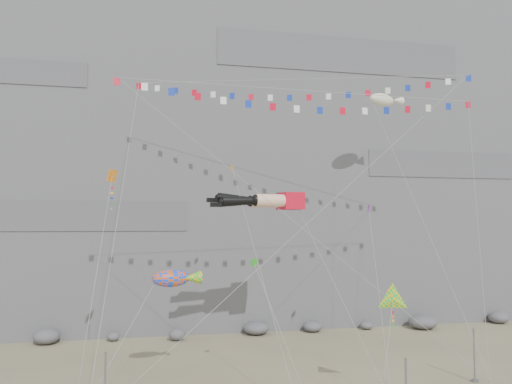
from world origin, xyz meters
The scene contains 13 objects.
cliff centered at (0.00, 32.00, 25.00)m, with size 80.00×28.00×50.00m, color slate.
talus_boulders centered at (0.00, 17.00, 0.60)m, with size 60.00×3.00×1.20m, color slate, non-canonical shape.
anchor_pole_right centered at (12.16, -1.00, 1.88)m, with size 0.12×0.12×3.77m, color slate.
legs_kite centered at (-1.46, 6.15, 13.07)m, with size 8.99×16.78×20.32m.
flag_banner_upper centered at (2.18, 8.72, 24.07)m, with size 30.29×17.05×31.66m.
flag_banner_lower centered at (1.04, 2.42, 21.30)m, with size 28.02×4.27×24.82m.
harlequin_kite centered at (-13.27, 2.84, 14.52)m, with size 2.30×8.91×16.58m.
fish_windsock centered at (-9.14, 2.21, 7.42)m, with size 7.43×6.86×10.77m.
delta_kite centered at (4.30, -4.24, 6.47)m, with size 3.76×3.74×8.10m.
blimp_windsock centered at (11.49, 11.48, 23.33)m, with size 4.23×15.98×27.53m.
small_kite_a centered at (-3.91, 7.36, 15.42)m, with size 2.55×13.48×20.49m.
small_kite_b centered at (6.85, 4.68, 12.28)m, with size 4.30×11.63×16.91m.
small_kite_c centered at (-3.46, 0.85, 8.39)m, with size 2.78×7.53×11.15m.
Camera 1 is at (-10.45, -33.29, 11.22)m, focal length 35.00 mm.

